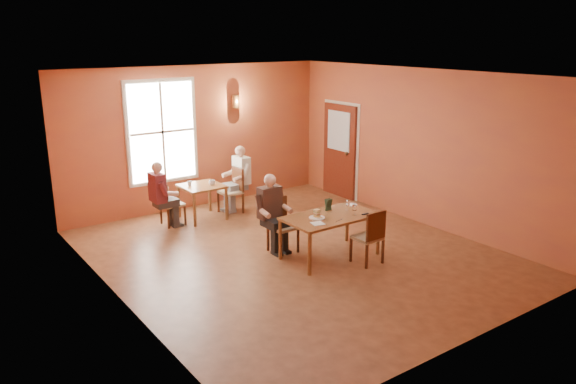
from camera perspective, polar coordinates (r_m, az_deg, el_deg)
ground at (r=9.61m, az=0.70°, el=-6.30°), size 6.00×7.00×0.01m
wall_back at (r=12.09m, az=-9.21°, el=5.52°), size 6.00×0.04×3.00m
wall_front at (r=6.78m, az=18.62°, el=-3.27°), size 6.00×0.04×3.00m
wall_left at (r=7.81m, az=-17.27°, el=-0.65°), size 0.04×7.00×3.00m
wall_right at (r=11.16m, az=13.26°, el=4.45°), size 0.04×7.00×3.00m
ceiling at (r=8.93m, az=0.77°, el=11.84°), size 6.00×7.00×0.04m
window at (r=11.68m, az=-12.66°, el=5.98°), size 1.36×0.10×1.96m
door at (r=12.80m, az=5.22°, el=4.18°), size 0.12×1.04×2.10m
wall_sconce at (r=12.33m, az=-5.36°, el=9.14°), size 0.16×0.16×0.28m
main_table at (r=9.40m, az=4.28°, el=-4.51°), size 1.55×0.87×0.73m
chair_diner_main at (r=9.56m, az=-0.52°, el=-3.47°), size 0.41×0.41×0.93m
diner_main at (r=9.48m, az=-0.42°, el=-2.48°), size 0.52×0.52×1.29m
chair_empty at (r=9.19m, az=8.07°, el=-4.47°), size 0.41×0.41×0.91m
plate_food at (r=9.13m, az=2.96°, el=-2.58°), size 0.30×0.30×0.03m
sandwich at (r=9.20m, az=2.97°, el=-2.19°), size 0.09×0.09×0.11m
goblet_a at (r=9.57m, az=6.09°, el=-1.31°), size 0.09×0.09×0.18m
goblet_c at (r=9.32m, az=6.77°, el=-1.78°), size 0.08×0.08×0.19m
menu_stand at (r=9.52m, az=4.12°, el=-1.29°), size 0.13×0.07×0.20m
knife at (r=9.05m, az=5.24°, el=-2.90°), size 0.20×0.07×0.00m
napkin at (r=8.88m, az=3.03°, el=-3.21°), size 0.23×0.23×0.01m
side_plate at (r=9.87m, az=6.51°, el=-1.29°), size 0.25×0.25×0.01m
sunglasses at (r=9.41m, az=7.84°, el=-2.21°), size 0.13×0.04×0.02m
second_table at (r=11.43m, az=-8.68°, el=-1.00°), size 0.79×0.79×0.69m
chair_diner_white at (r=11.69m, az=-5.88°, el=0.11°), size 0.42×0.42×0.94m
diner_white at (r=11.66m, az=-5.78°, el=1.04°), size 0.53×0.53×1.32m
chair_diner_maroon at (r=11.14m, az=-11.67°, el=-1.12°), size 0.39×0.39×0.87m
diner_maroon at (r=11.07m, az=-11.87°, el=-0.16°), size 0.51×0.51×1.27m
cup_a at (r=11.31m, az=-7.72°, el=0.95°), size 0.15×0.15×0.10m
cup_b at (r=11.35m, az=-9.97°, el=0.88°), size 0.11×0.11×0.09m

